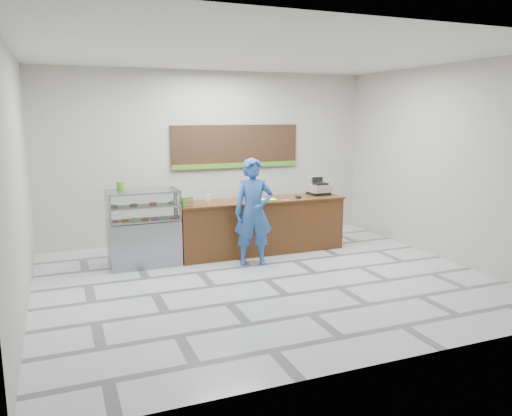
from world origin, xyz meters
name	(u,v)px	position (x,y,z in m)	size (l,w,h in m)	color
floor	(266,279)	(0.00, 0.00, 0.00)	(7.00, 7.00, 0.00)	silver
back_wall	(211,156)	(0.00, 3.00, 1.75)	(7.00, 7.00, 0.00)	#B8B4A9
ceiling	(267,53)	(0.00, 0.00, 3.50)	(7.00, 7.00, 0.00)	silver
sales_counter	(261,226)	(0.55, 1.55, 0.52)	(3.26, 0.76, 1.03)	brown
display_case	(144,227)	(-1.67, 1.55, 0.68)	(1.22, 0.72, 1.33)	gray
menu_board	(236,147)	(0.55, 2.96, 1.93)	(2.80, 0.06, 0.90)	black
cash_register	(318,188)	(1.84, 1.67, 1.16)	(0.42, 0.43, 0.36)	black
card_terminal	(298,197)	(1.27, 1.43, 1.05)	(0.08, 0.15, 0.04)	black
serving_tray	(268,200)	(0.63, 1.42, 1.04)	(0.41, 0.36, 0.02)	#47BF0E
napkin_box	(183,201)	(-0.95, 1.55, 1.09)	(0.14, 0.14, 0.12)	white
straw_cup	(208,198)	(-0.45, 1.72, 1.09)	(0.08, 0.08, 0.12)	silver
promo_box	(186,202)	(-0.95, 1.34, 1.12)	(0.20, 0.13, 0.18)	#4E9D23
donut_decal	(285,200)	(0.94, 1.31, 1.03)	(0.15, 0.15, 0.00)	#D65372
green_cup_left	(119,185)	(-2.02, 1.82, 1.40)	(0.09, 0.09, 0.14)	#4E9D23
green_cup_right	(122,186)	(-1.98, 1.70, 1.40)	(0.09, 0.09, 0.14)	#4E9D23
customer	(254,212)	(0.13, 0.88, 0.94)	(0.68, 0.45, 1.88)	#2957A0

